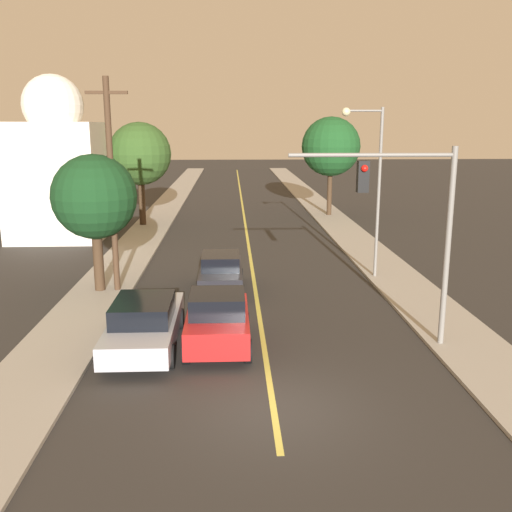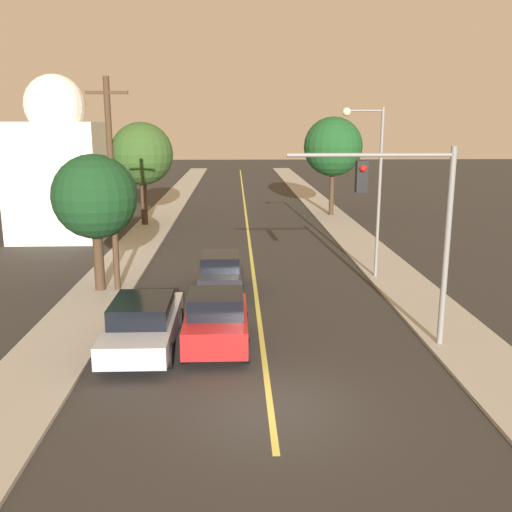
{
  "view_description": "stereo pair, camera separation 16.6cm",
  "coord_description": "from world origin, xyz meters",
  "px_view_note": "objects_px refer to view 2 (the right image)",
  "views": [
    {
      "loc": [
        -0.98,
        -12.48,
        6.68
      ],
      "look_at": [
        0.0,
        9.46,
        1.6
      ],
      "focal_mm": 40.0,
      "sensor_mm": 36.0,
      "label": 1
    },
    {
      "loc": [
        -0.81,
        -12.48,
        6.68
      ],
      "look_at": [
        0.0,
        9.46,
        1.6
      ],
      "focal_mm": 40.0,
      "sensor_mm": 36.0,
      "label": 2
    }
  ],
  "objects_px": {
    "domed_building_left": "(60,168)",
    "traffic_signal_mast": "(411,213)",
    "tree_left_far": "(95,197)",
    "tree_right_near": "(333,147)",
    "streetlamp_right": "(371,171)",
    "tree_left_near": "(142,154)",
    "car_outer_lane_front": "(144,323)",
    "utility_pole_left": "(112,183)",
    "car_near_lane_front": "(216,320)",
    "car_near_lane_second": "(221,272)"
  },
  "relations": [
    {
      "from": "domed_building_left",
      "to": "car_outer_lane_front",
      "type": "bearing_deg",
      "value": -67.09
    },
    {
      "from": "tree_left_far",
      "to": "utility_pole_left",
      "type": "bearing_deg",
      "value": 2.55
    },
    {
      "from": "car_outer_lane_front",
      "to": "domed_building_left",
      "type": "xyz_separation_m",
      "value": [
        -7.53,
        17.82,
        3.39
      ]
    },
    {
      "from": "domed_building_left",
      "to": "car_near_lane_front",
      "type": "bearing_deg",
      "value": -61.44
    },
    {
      "from": "car_outer_lane_front",
      "to": "tree_left_far",
      "type": "xyz_separation_m",
      "value": [
        -2.7,
        6.01,
        3.08
      ]
    },
    {
      "from": "car_near_lane_second",
      "to": "traffic_signal_mast",
      "type": "bearing_deg",
      "value": -47.6
    },
    {
      "from": "tree_left_near",
      "to": "tree_left_far",
      "type": "distance_m",
      "value": 15.64
    },
    {
      "from": "tree_left_far",
      "to": "tree_right_near",
      "type": "xyz_separation_m",
      "value": [
        12.65,
        19.26,
        1.21
      ]
    },
    {
      "from": "tree_right_near",
      "to": "streetlamp_right",
      "type": "bearing_deg",
      "value": -94.37
    },
    {
      "from": "car_near_lane_second",
      "to": "tree_left_near",
      "type": "xyz_separation_m",
      "value": [
        -5.49,
        15.65,
        3.99
      ]
    },
    {
      "from": "car_near_lane_front",
      "to": "car_near_lane_second",
      "type": "relative_size",
      "value": 0.92
    },
    {
      "from": "utility_pole_left",
      "to": "tree_left_near",
      "type": "bearing_deg",
      "value": 94.64
    },
    {
      "from": "car_near_lane_second",
      "to": "tree_left_far",
      "type": "xyz_separation_m",
      "value": [
        -4.91,
        0.05,
        3.09
      ]
    },
    {
      "from": "car_outer_lane_front",
      "to": "tree_right_near",
      "type": "xyz_separation_m",
      "value": [
        9.95,
        25.27,
        4.29
      ]
    },
    {
      "from": "car_near_lane_second",
      "to": "tree_left_near",
      "type": "height_order",
      "value": "tree_left_near"
    },
    {
      "from": "traffic_signal_mast",
      "to": "streetlamp_right",
      "type": "xyz_separation_m",
      "value": [
        0.68,
        7.98,
        0.58
      ]
    },
    {
      "from": "car_near_lane_front",
      "to": "tree_left_near",
      "type": "xyz_separation_m",
      "value": [
        -5.49,
        21.7,
        3.9
      ]
    },
    {
      "from": "tree_left_far",
      "to": "car_near_lane_second",
      "type": "bearing_deg",
      "value": -0.53
    },
    {
      "from": "car_near_lane_second",
      "to": "traffic_signal_mast",
      "type": "distance_m",
      "value": 9.12
    },
    {
      "from": "tree_left_near",
      "to": "car_near_lane_second",
      "type": "bearing_deg",
      "value": -70.68
    },
    {
      "from": "car_near_lane_front",
      "to": "tree_left_near",
      "type": "bearing_deg",
      "value": 104.19
    },
    {
      "from": "traffic_signal_mast",
      "to": "utility_pole_left",
      "type": "bearing_deg",
      "value": 147.5
    },
    {
      "from": "traffic_signal_mast",
      "to": "streetlamp_right",
      "type": "height_order",
      "value": "streetlamp_right"
    },
    {
      "from": "car_near_lane_front",
      "to": "domed_building_left",
      "type": "distance_m",
      "value": 20.65
    },
    {
      "from": "traffic_signal_mast",
      "to": "tree_left_far",
      "type": "xyz_separation_m",
      "value": [
        -10.62,
        6.3,
        -0.29
      ]
    },
    {
      "from": "traffic_signal_mast",
      "to": "tree_right_near",
      "type": "bearing_deg",
      "value": 85.47
    },
    {
      "from": "traffic_signal_mast",
      "to": "tree_left_near",
      "type": "bearing_deg",
      "value": 117.08
    },
    {
      "from": "car_near_lane_front",
      "to": "car_near_lane_second",
      "type": "height_order",
      "value": "car_near_lane_front"
    },
    {
      "from": "car_outer_lane_front",
      "to": "traffic_signal_mast",
      "type": "bearing_deg",
      "value": -2.06
    },
    {
      "from": "car_near_lane_front",
      "to": "car_outer_lane_front",
      "type": "bearing_deg",
      "value": 177.9
    },
    {
      "from": "streetlamp_right",
      "to": "tree_left_near",
      "type": "xyz_separation_m",
      "value": [
        -11.88,
        13.93,
        0.02
      ]
    },
    {
      "from": "car_near_lane_front",
      "to": "car_near_lane_second",
      "type": "xyz_separation_m",
      "value": [
        0.0,
        6.05,
        -0.09
      ]
    },
    {
      "from": "tree_left_near",
      "to": "domed_building_left",
      "type": "relative_size",
      "value": 0.71
    },
    {
      "from": "streetlamp_right",
      "to": "utility_pole_left",
      "type": "height_order",
      "value": "utility_pole_left"
    },
    {
      "from": "car_near_lane_second",
      "to": "tree_left_near",
      "type": "bearing_deg",
      "value": 109.32
    },
    {
      "from": "car_near_lane_front",
      "to": "car_near_lane_second",
      "type": "bearing_deg",
      "value": 90.0
    },
    {
      "from": "car_near_lane_second",
      "to": "utility_pole_left",
      "type": "bearing_deg",
      "value": 178.97
    },
    {
      "from": "streetlamp_right",
      "to": "tree_left_far",
      "type": "xyz_separation_m",
      "value": [
        -11.3,
        -1.68,
        -0.87
      ]
    },
    {
      "from": "car_outer_lane_front",
      "to": "tree_right_near",
      "type": "bearing_deg",
      "value": 68.51
    },
    {
      "from": "streetlamp_right",
      "to": "tree_left_near",
      "type": "bearing_deg",
      "value": 130.46
    },
    {
      "from": "car_near_lane_front",
      "to": "tree_left_near",
      "type": "distance_m",
      "value": 22.72
    },
    {
      "from": "streetlamp_right",
      "to": "tree_left_near",
      "type": "distance_m",
      "value": 18.3
    },
    {
      "from": "car_near_lane_front",
      "to": "tree_left_far",
      "type": "height_order",
      "value": "tree_left_far"
    },
    {
      "from": "domed_building_left",
      "to": "tree_left_near",
      "type": "bearing_deg",
      "value": 41.78
    },
    {
      "from": "tree_right_near",
      "to": "domed_building_left",
      "type": "xyz_separation_m",
      "value": [
        -17.48,
        -7.45,
        -0.9
      ]
    },
    {
      "from": "traffic_signal_mast",
      "to": "utility_pole_left",
      "type": "distance_m",
      "value": 11.78
    },
    {
      "from": "traffic_signal_mast",
      "to": "domed_building_left",
      "type": "relative_size",
      "value": 0.63
    },
    {
      "from": "car_near_lane_second",
      "to": "domed_building_left",
      "type": "relative_size",
      "value": 0.44
    },
    {
      "from": "streetlamp_right",
      "to": "car_near_lane_second",
      "type": "bearing_deg",
      "value": -164.88
    },
    {
      "from": "domed_building_left",
      "to": "traffic_signal_mast",
      "type": "bearing_deg",
      "value": -49.51
    }
  ]
}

